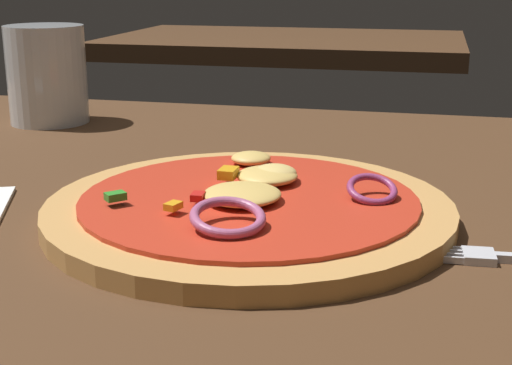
% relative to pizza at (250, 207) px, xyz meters
% --- Properties ---
extents(dining_table, '(1.22, 0.85, 0.04)m').
position_rel_pizza_xyz_m(dining_table, '(-0.03, -0.02, -0.03)').
color(dining_table, '#4C301C').
rests_on(dining_table, ground).
extents(pizza, '(0.27, 0.27, 0.03)m').
position_rel_pizza_xyz_m(pizza, '(0.00, 0.00, 0.00)').
color(pizza, tan).
rests_on(pizza, dining_table).
extents(beer_glass, '(0.08, 0.08, 0.10)m').
position_rel_pizza_xyz_m(beer_glass, '(-0.29, 0.26, 0.04)').
color(beer_glass, silver).
rests_on(beer_glass, dining_table).
extents(background_table, '(0.82, 0.52, 0.04)m').
position_rel_pizza_xyz_m(background_table, '(-0.23, 1.30, -0.03)').
color(background_table, '#4C301C').
rests_on(background_table, ground).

